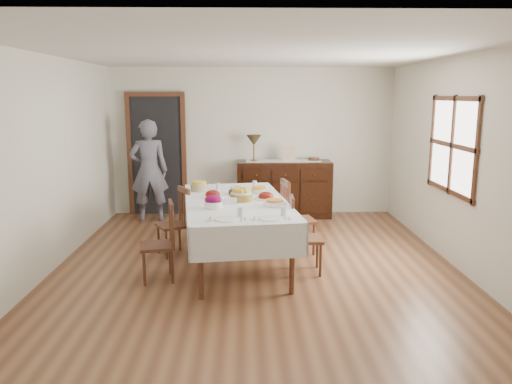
{
  "coord_description": "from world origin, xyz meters",
  "views": [
    {
      "loc": [
        -0.13,
        -5.91,
        2.13
      ],
      "look_at": [
        0.0,
        0.1,
        0.95
      ],
      "focal_mm": 35.0,
      "sensor_mm": 36.0,
      "label": 1
    }
  ],
  "objects_px": {
    "chair_left_far": "(176,221)",
    "person": "(149,167)",
    "chair_left_near": "(161,241)",
    "chair_right_far": "(295,216)",
    "sideboard": "(284,189)",
    "table_lamp": "(254,141)",
    "dining_table": "(236,208)",
    "chair_right_near": "(302,234)"
  },
  "relations": [
    {
      "from": "chair_left_far",
      "to": "person",
      "type": "distance_m",
      "value": 2.03
    },
    {
      "from": "chair_left_near",
      "to": "chair_right_far",
      "type": "bearing_deg",
      "value": 108.39
    },
    {
      "from": "sideboard",
      "to": "person",
      "type": "distance_m",
      "value": 2.36
    },
    {
      "from": "person",
      "to": "table_lamp",
      "type": "height_order",
      "value": "person"
    },
    {
      "from": "chair_right_far",
      "to": "table_lamp",
      "type": "xyz_separation_m",
      "value": [
        -0.52,
        2.06,
        0.83
      ]
    },
    {
      "from": "dining_table",
      "to": "person",
      "type": "bearing_deg",
      "value": 115.93
    },
    {
      "from": "dining_table",
      "to": "chair_right_near",
      "type": "distance_m",
      "value": 0.89
    },
    {
      "from": "person",
      "to": "chair_left_far",
      "type": "bearing_deg",
      "value": 101.24
    },
    {
      "from": "chair_left_near",
      "to": "chair_left_far",
      "type": "bearing_deg",
      "value": 164.81
    },
    {
      "from": "chair_left_far",
      "to": "sideboard",
      "type": "relative_size",
      "value": 0.55
    },
    {
      "from": "sideboard",
      "to": "chair_right_far",
      "type": "bearing_deg",
      "value": -90.4
    },
    {
      "from": "table_lamp",
      "to": "chair_left_far",
      "type": "bearing_deg",
      "value": -117.37
    },
    {
      "from": "chair_right_far",
      "to": "chair_left_near",
      "type": "bearing_deg",
      "value": 110.37
    },
    {
      "from": "dining_table",
      "to": "chair_left_far",
      "type": "height_order",
      "value": "chair_left_far"
    },
    {
      "from": "table_lamp",
      "to": "dining_table",
      "type": "bearing_deg",
      "value": -95.97
    },
    {
      "from": "chair_right_near",
      "to": "person",
      "type": "distance_m",
      "value": 3.5
    },
    {
      "from": "sideboard",
      "to": "person",
      "type": "height_order",
      "value": "person"
    },
    {
      "from": "chair_right_far",
      "to": "person",
      "type": "distance_m",
      "value": 2.95
    },
    {
      "from": "person",
      "to": "table_lamp",
      "type": "distance_m",
      "value": 1.84
    },
    {
      "from": "chair_left_far",
      "to": "table_lamp",
      "type": "relative_size",
      "value": 1.97
    },
    {
      "from": "chair_left_far",
      "to": "table_lamp",
      "type": "height_order",
      "value": "table_lamp"
    },
    {
      "from": "chair_left_far",
      "to": "person",
      "type": "height_order",
      "value": "person"
    },
    {
      "from": "table_lamp",
      "to": "person",
      "type": "bearing_deg",
      "value": -172.32
    },
    {
      "from": "person",
      "to": "sideboard",
      "type": "bearing_deg",
      "value": 177.39
    },
    {
      "from": "chair_right_near",
      "to": "table_lamp",
      "type": "bearing_deg",
      "value": 12.07
    },
    {
      "from": "dining_table",
      "to": "chair_right_far",
      "type": "bearing_deg",
      "value": 24.61
    },
    {
      "from": "dining_table",
      "to": "chair_left_near",
      "type": "distance_m",
      "value": 1.03
    },
    {
      "from": "chair_left_far",
      "to": "sideboard",
      "type": "bearing_deg",
      "value": 113.5
    },
    {
      "from": "chair_right_near",
      "to": "sideboard",
      "type": "height_order",
      "value": "sideboard"
    },
    {
      "from": "dining_table",
      "to": "chair_right_near",
      "type": "relative_size",
      "value": 2.72
    },
    {
      "from": "person",
      "to": "chair_left_near",
      "type": "bearing_deg",
      "value": 93.8
    },
    {
      "from": "chair_right_near",
      "to": "sideboard",
      "type": "xyz_separation_m",
      "value": [
        0.0,
        2.86,
        0.02
      ]
    },
    {
      "from": "chair_right_far",
      "to": "sideboard",
      "type": "height_order",
      "value": "chair_right_far"
    },
    {
      "from": "chair_right_far",
      "to": "sideboard",
      "type": "bearing_deg",
      "value": -11.09
    },
    {
      "from": "chair_right_near",
      "to": "chair_left_near",
      "type": "bearing_deg",
      "value": 98.74
    },
    {
      "from": "chair_right_near",
      "to": "table_lamp",
      "type": "height_order",
      "value": "table_lamp"
    },
    {
      "from": "chair_right_far",
      "to": "person",
      "type": "height_order",
      "value": "person"
    },
    {
      "from": "dining_table",
      "to": "chair_left_near",
      "type": "bearing_deg",
      "value": -156.99
    },
    {
      "from": "chair_right_near",
      "to": "person",
      "type": "relative_size",
      "value": 0.51
    },
    {
      "from": "chair_left_far",
      "to": "chair_right_far",
      "type": "bearing_deg",
      "value": 62.01
    },
    {
      "from": "chair_left_near",
      "to": "chair_right_near",
      "type": "relative_size",
      "value": 0.98
    },
    {
      "from": "chair_left_far",
      "to": "chair_right_near",
      "type": "distance_m",
      "value": 1.78
    }
  ]
}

